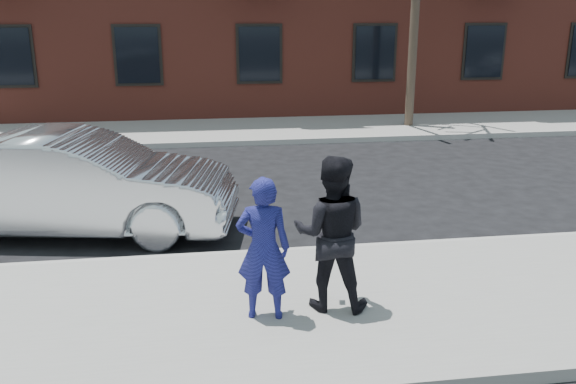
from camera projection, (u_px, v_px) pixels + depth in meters
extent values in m
plane|color=black|center=(354.00, 302.00, 7.79)|extent=(100.00, 100.00, 0.00)
cube|color=gray|center=(359.00, 306.00, 7.53)|extent=(50.00, 3.50, 0.15)
cube|color=#999691|center=(329.00, 251.00, 9.24)|extent=(50.00, 0.10, 0.15)
cube|color=gray|center=(263.00, 130.00, 18.43)|extent=(50.00, 3.50, 0.15)
cube|color=#999691|center=(269.00, 142.00, 16.72)|extent=(50.00, 0.10, 0.15)
cube|color=black|center=(9.00, 57.00, 18.38)|extent=(1.30, 0.06, 1.70)
cube|color=black|center=(375.00, 53.00, 19.95)|extent=(1.30, 0.06, 1.70)
cylinder|color=#392D22|center=(412.00, 56.00, 18.18)|extent=(0.26, 0.26, 4.20)
imported|color=#B7BABF|center=(77.00, 184.00, 10.00)|extent=(5.36, 2.64, 1.69)
imported|color=navy|center=(263.00, 249.00, 6.90)|extent=(0.67, 0.49, 1.69)
cube|color=black|center=(259.00, 208.00, 6.99)|extent=(0.09, 0.14, 0.08)
imported|color=black|center=(331.00, 233.00, 7.12)|extent=(1.06, 0.92, 1.87)
cube|color=black|center=(320.00, 222.00, 7.28)|extent=(0.08, 0.14, 0.06)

